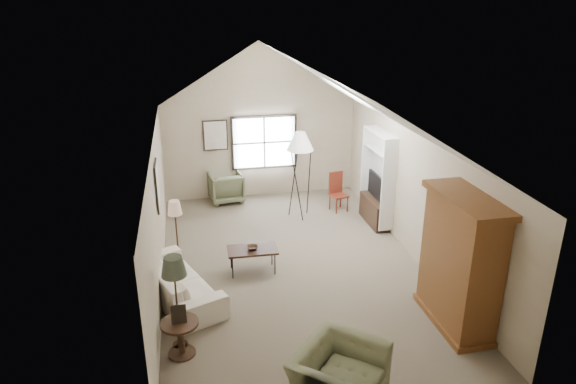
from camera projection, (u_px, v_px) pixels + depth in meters
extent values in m
cube|color=#716350|center=(292.00, 265.00, 10.21)|extent=(5.00, 8.00, 0.01)
cube|color=tan|center=(260.00, 150.00, 13.42)|extent=(5.00, 0.01, 2.50)
cube|color=tan|center=(363.00, 332.00, 6.10)|extent=(5.00, 0.01, 2.50)
cube|color=tan|center=(157.00, 217.00, 9.29)|extent=(0.01, 8.00, 2.50)
cube|color=tan|center=(415.00, 197.00, 10.23)|extent=(0.01, 8.00, 2.50)
cube|color=black|center=(264.00, 142.00, 13.33)|extent=(1.72, 0.08, 1.42)
cube|color=black|center=(157.00, 186.00, 9.39)|extent=(0.68, 0.04, 0.88)
cube|color=black|center=(215.00, 135.00, 13.02)|extent=(0.62, 0.04, 0.78)
cube|color=brown|center=(460.00, 262.00, 8.03)|extent=(0.60, 1.50, 2.20)
cube|color=white|center=(378.00, 177.00, 11.70)|extent=(0.32, 1.30, 2.10)
cube|color=#382316|center=(375.00, 211.00, 12.00)|extent=(0.34, 1.18, 0.60)
cube|color=black|center=(376.00, 186.00, 11.78)|extent=(0.05, 0.90, 0.55)
imported|color=beige|center=(178.00, 281.00, 9.00)|extent=(1.64, 2.39, 0.65)
imported|color=#6A704E|center=(339.00, 376.00, 6.65)|extent=(1.54, 1.54, 0.76)
imported|color=#5E6547|center=(226.00, 187.00, 13.27)|extent=(0.93, 0.95, 0.77)
cube|color=#361E16|center=(253.00, 260.00, 9.88)|extent=(0.96, 0.55, 0.48)
imported|color=#392117|center=(252.00, 248.00, 9.78)|extent=(0.23, 0.23, 0.06)
cylinder|color=#342115|center=(181.00, 338.00, 7.56)|extent=(0.73, 0.73, 0.56)
cube|color=maroon|center=(339.00, 192.00, 12.64)|extent=(0.46, 0.46, 0.97)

